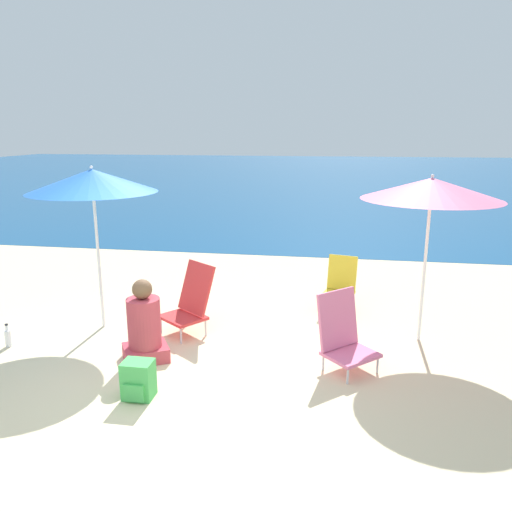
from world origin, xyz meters
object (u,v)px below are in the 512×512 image
Objects in this scene: backpack_green at (138,380)px; water_bottle at (8,338)px; beach_chair_yellow at (340,284)px; beach_chair_pink at (343,334)px; beach_chair_red at (191,300)px; person_seated_near at (144,328)px; beach_umbrella_pink at (431,189)px; beach_umbrella_blue at (92,181)px.

backpack_green is 2.15m from water_bottle.
beach_chair_yellow is at bearing 55.44° from backpack_green.
water_bottle is (-3.89, -0.11, -0.27)m from beach_chair_pink.
beach_chair_red is at bearing 88.49° from backpack_green.
beach_umbrella_pink is at bearing 78.21° from person_seated_near.
beach_umbrella_pink is 5.44× the size of backpack_green.
beach_umbrella_blue is (-3.99, -0.22, 0.05)m from beach_umbrella_pink.
beach_chair_yellow is at bearing 20.19° from beach_umbrella_blue.
backpack_green is (-1.92, -0.96, -0.20)m from beach_chair_pink.
water_bottle is (-2.01, -0.77, -0.31)m from beach_chair_red.
beach_chair_pink reaches higher than beach_chair_yellow.
beach_chair_yellow is 0.92× the size of beach_chair_pink.
beach_chair_red is 3.10× the size of water_bottle.
beach_chair_yellow is at bearing 137.24° from beach_umbrella_pink.
beach_umbrella_pink is 3.15m from beach_chair_red.
beach_chair_yellow is 2.87m from person_seated_near.
water_bottle is (-1.97, 0.85, -0.07)m from backpack_green.
beach_chair_red is at bearing 117.12° from beach_chair_pink.
beach_umbrella_pink reaches higher than water_bottle.
beach_chair_yellow reaches higher than water_bottle.
beach_umbrella_blue is at bearing 124.40° from beach_chair_pink.
beach_umbrella_pink is at bearing -29.24° from beach_chair_yellow.
beach_chair_yellow reaches higher than backpack_green.
backpack_green is at bearing -23.37° from water_bottle.
person_seated_near is at bearing 141.19° from beach_chair_pink.
beach_umbrella_pink is 2.42× the size of beach_chair_pink.
beach_chair_red is at bearing -175.59° from beach_umbrella_pink.
beach_umbrella_blue is at bearing 125.24° from backpack_green.
beach_chair_yellow is (1.84, 1.11, -0.04)m from beach_chair_red.
beach_chair_red is 0.88m from person_seated_near.
beach_umbrella_blue is 2.36× the size of beach_chair_red.
beach_chair_yellow is (3.02, 1.11, -1.51)m from beach_umbrella_blue.
beach_umbrella_blue is at bearing -176.87° from beach_umbrella_pink.
beach_chair_pink is at bearing 17.86° from beach_chair_red.
person_seated_near is (-2.15, -0.17, -0.00)m from beach_chair_pink.
person_seated_near is (0.91, -0.83, -1.51)m from beach_umbrella_blue.
beach_chair_yellow is (-0.97, 0.89, -1.46)m from beach_umbrella_pink.
beach_chair_yellow is at bearing 68.41° from beach_chair_red.
beach_umbrella_pink is 3.57m from person_seated_near.
beach_umbrella_pink is 3.77m from backpack_green.
beach_chair_red reaches higher than beach_chair_yellow.
person_seated_near is (-0.28, -0.84, -0.05)m from beach_chair_red.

